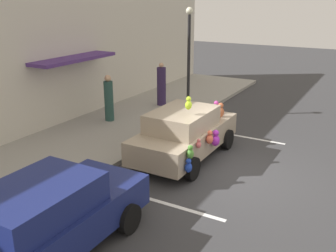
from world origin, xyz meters
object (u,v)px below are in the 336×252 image
(parked_sedan_behind, at_px, (46,219))
(pedestrian_near_shopfront, at_px, (109,99))
(teddy_bear_on_sidewalk, at_px, (154,124))
(street_lamp_post, at_px, (189,51))
(pedestrian_walking_past, at_px, (161,86))
(plush_covered_car, at_px, (185,133))

(parked_sedan_behind, distance_m, pedestrian_near_shopfront, 7.98)
(teddy_bear_on_sidewalk, relative_size, street_lamp_post, 0.15)
(street_lamp_post, xyz_separation_m, pedestrian_walking_past, (0.47, 1.54, -1.67))
(parked_sedan_behind, xyz_separation_m, teddy_bear_on_sidewalk, (6.60, 1.74, -0.34))
(teddy_bear_on_sidewalk, bearing_deg, street_lamp_post, 1.32)
(teddy_bear_on_sidewalk, distance_m, pedestrian_near_shopfront, 2.29)
(teddy_bear_on_sidewalk, height_order, street_lamp_post, street_lamp_post)
(teddy_bear_on_sidewalk, distance_m, street_lamp_post, 3.57)
(teddy_bear_on_sidewalk, height_order, pedestrian_near_shopfront, pedestrian_near_shopfront)
(plush_covered_car, relative_size, pedestrian_walking_past, 2.23)
(teddy_bear_on_sidewalk, xyz_separation_m, pedestrian_near_shopfront, (0.34, 2.20, 0.53))
(parked_sedan_behind, xyz_separation_m, street_lamp_post, (9.39, 1.80, 1.89))
(plush_covered_car, bearing_deg, parked_sedan_behind, 179.21)
(pedestrian_near_shopfront, xyz_separation_m, pedestrian_walking_past, (2.92, -0.60, 0.03))
(pedestrian_walking_past, bearing_deg, pedestrian_near_shopfront, 168.43)
(pedestrian_near_shopfront, distance_m, pedestrian_walking_past, 2.98)
(street_lamp_post, relative_size, pedestrian_walking_past, 2.24)
(street_lamp_post, bearing_deg, pedestrian_walking_past, 73.07)
(parked_sedan_behind, relative_size, street_lamp_post, 1.03)
(plush_covered_car, height_order, street_lamp_post, street_lamp_post)
(plush_covered_car, xyz_separation_m, teddy_bear_on_sidewalk, (1.13, 1.82, -0.35))
(street_lamp_post, height_order, pedestrian_walking_past, street_lamp_post)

